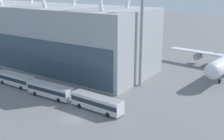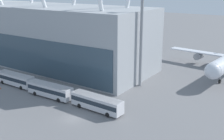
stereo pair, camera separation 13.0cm
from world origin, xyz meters
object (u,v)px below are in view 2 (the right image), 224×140
(airliner_at_gate_near, at_px, (62,41))
(shuttle_bus_1, at_px, (50,90))
(shuttle_bus_0, at_px, (15,79))
(floodlight_mast, at_px, (141,30))
(traffic_cone_0, at_px, (0,88))
(shuttle_bus_2, at_px, (97,102))

(airliner_at_gate_near, height_order, shuttle_bus_1, airliner_at_gate_near)
(airliner_at_gate_near, xyz_separation_m, shuttle_bus_0, (14.39, -32.58, -3.16))
(airliner_at_gate_near, relative_size, shuttle_bus_0, 3.00)
(airliner_at_gate_near, height_order, floodlight_mast, floodlight_mast)
(shuttle_bus_0, bearing_deg, traffic_cone_0, -107.67)
(shuttle_bus_2, relative_size, traffic_cone_0, 21.15)
(shuttle_bus_0, bearing_deg, floodlight_mast, 33.20)
(shuttle_bus_0, bearing_deg, shuttle_bus_2, -1.09)
(traffic_cone_0, bearing_deg, shuttle_bus_1, 12.73)
(shuttle_bus_0, relative_size, traffic_cone_0, 21.06)
(shuttle_bus_2, bearing_deg, shuttle_bus_1, -177.05)
(shuttle_bus_1, bearing_deg, shuttle_bus_2, -0.40)
(shuttle_bus_0, distance_m, traffic_cone_0, 4.41)
(traffic_cone_0, bearing_deg, shuttle_bus_2, 7.35)
(shuttle_bus_1, relative_size, shuttle_bus_2, 1.00)
(shuttle_bus_2, xyz_separation_m, floodlight_mast, (0.24, 18.43, 12.68))
(shuttle_bus_1, distance_m, floodlight_mast, 26.47)
(airliner_at_gate_near, bearing_deg, traffic_cone_0, 32.05)
(floodlight_mast, distance_m, traffic_cone_0, 38.72)
(floodlight_mast, bearing_deg, traffic_cone_0, -142.20)
(shuttle_bus_2, bearing_deg, traffic_cone_0, -171.03)
(floodlight_mast, xyz_separation_m, traffic_cone_0, (-28.44, -22.06, -14.26))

